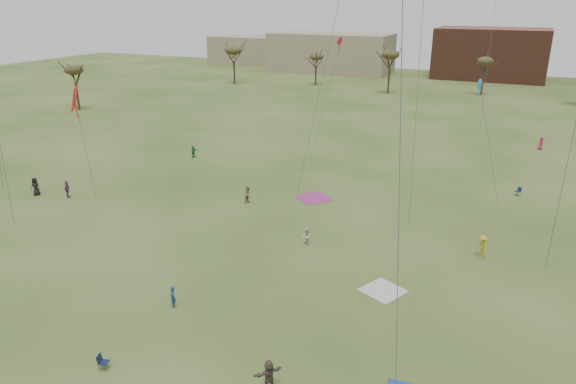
% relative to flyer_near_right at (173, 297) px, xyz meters
% --- Properties ---
extents(ground, '(260.00, 260.00, 0.00)m').
position_rel_flyer_near_right_xyz_m(ground, '(3.99, -2.82, -0.74)').
color(ground, '#304A17').
rests_on(ground, ground).
extents(flyer_near_right, '(0.62, 0.64, 1.48)m').
position_rel_flyer_near_right_xyz_m(flyer_near_right, '(0.00, 0.00, 0.00)').
color(flyer_near_right, navy).
rests_on(flyer_near_right, ground).
extents(spectator_fore_b, '(0.81, 0.95, 1.72)m').
position_rel_flyer_near_right_xyz_m(spectator_fore_b, '(-4.48, 18.22, 0.12)').
color(spectator_fore_b, '#856B54').
rests_on(spectator_fore_b, ground).
extents(spectator_fore_c, '(1.37, 1.55, 1.70)m').
position_rel_flyer_near_right_xyz_m(spectator_fore_c, '(9.06, -4.13, 0.11)').
color(spectator_fore_c, brown).
rests_on(spectator_fore_c, ground).
extents(flyer_mid_a, '(1.05, 0.84, 1.87)m').
position_rel_flyer_near_right_xyz_m(flyer_mid_a, '(-25.09, 10.97, 0.20)').
color(flyer_mid_a, black).
rests_on(flyer_mid_a, ground).
extents(flyer_mid_b, '(1.23, 1.32, 1.79)m').
position_rel_flyer_near_right_xyz_m(flyer_mid_b, '(17.46, 15.77, 0.15)').
color(flyer_mid_b, gold).
rests_on(flyer_mid_b, ground).
extents(spectator_mid_d, '(0.83, 1.12, 1.76)m').
position_rel_flyer_near_right_xyz_m(spectator_mid_d, '(-21.67, 11.83, 0.14)').
color(spectator_mid_d, '#89397D').
rests_on(spectator_mid_d, ground).
extents(spectator_mid_e, '(0.88, 0.86, 1.43)m').
position_rel_flyer_near_right_xyz_m(spectator_mid_e, '(4.32, 12.05, -0.03)').
color(spectator_mid_e, silver).
rests_on(spectator_mid_e, ground).
extents(flyer_far_a, '(0.73, 1.49, 1.54)m').
position_rel_flyer_near_right_xyz_m(flyer_far_a, '(-18.22, 28.85, 0.03)').
color(flyer_far_a, '#2A7F4C').
rests_on(flyer_far_a, ground).
extents(flyer_far_b, '(0.84, 0.99, 1.71)m').
position_rel_flyer_near_right_xyz_m(flyer_far_b, '(21.38, 51.19, 0.12)').
color(flyer_far_b, '#C52157').
rests_on(flyer_far_b, ground).
extents(blanket_cream, '(3.33, 3.33, 0.03)m').
position_rel_flyer_near_right_xyz_m(blanket_cream, '(11.90, 7.67, -0.74)').
color(blanket_cream, silver).
rests_on(blanket_cream, ground).
extents(blanket_plum, '(4.23, 4.23, 0.03)m').
position_rel_flyer_near_right_xyz_m(blanket_plum, '(0.84, 22.01, -0.74)').
color(blanket_plum, '#9F3177').
rests_on(blanket_plum, ground).
extents(camp_chair_center, '(0.67, 0.64, 0.87)m').
position_rel_flyer_near_right_xyz_m(camp_chair_center, '(0.27, -6.56, -0.48)').
color(camp_chair_center, '#141B38').
rests_on(camp_chair_center, ground).
extents(camp_chair_right, '(0.74, 0.74, 0.87)m').
position_rel_flyer_near_right_xyz_m(camp_chair_right, '(19.44, 31.44, -0.48)').
color(camp_chair_right, '#15223C').
rests_on(camp_chair_right, ground).
extents(tree_line, '(117.44, 49.32, 8.91)m').
position_rel_flyer_near_right_xyz_m(tree_line, '(1.15, 76.30, 6.35)').
color(tree_line, '#3A2B1E').
rests_on(tree_line, ground).
extents(building_tan, '(32.00, 14.00, 10.00)m').
position_rel_flyer_near_right_xyz_m(building_tan, '(-31.01, 112.18, 4.26)').
color(building_tan, '#937F60').
rests_on(building_tan, ground).
extents(building_brick, '(26.00, 16.00, 12.00)m').
position_rel_flyer_near_right_xyz_m(building_brick, '(8.99, 117.18, 5.26)').
color(building_brick, brown).
rests_on(building_brick, ground).
extents(building_tan_west, '(20.00, 12.00, 8.00)m').
position_rel_flyer_near_right_xyz_m(building_tan_west, '(-61.01, 119.18, 3.26)').
color(building_tan_west, '#937F60').
rests_on(building_tan_west, ground).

